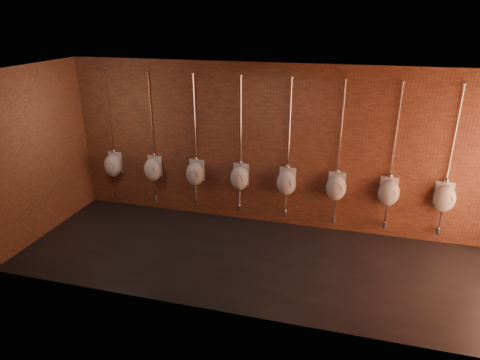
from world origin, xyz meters
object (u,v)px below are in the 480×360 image
object	(u,v)px
urinal_3	(240,177)
urinal_6	(389,192)
urinal_2	(195,173)
urinal_0	(113,165)
urinal_1	(153,169)
urinal_5	(336,187)
urinal_7	(444,198)
urinal_4	(287,182)

from	to	relation	value
urinal_3	urinal_6	xyz separation A→B (m)	(2.84, 0.00, 0.00)
urinal_2	urinal_0	bearing A→B (deg)	180.00
urinal_1	urinal_2	bearing A→B (deg)	0.00
urinal_3	urinal_5	size ratio (longest dim) A/B	1.00
urinal_3	urinal_7	xyz separation A→B (m)	(3.79, 0.00, 0.00)
urinal_3	urinal_0	bearing A→B (deg)	180.00
urinal_2	urinal_5	distance (m)	2.84
urinal_1	urinal_3	size ratio (longest dim) A/B	1.00
urinal_3	urinal_6	world-z (taller)	same
urinal_1	urinal_4	xyz separation A→B (m)	(2.84, 0.00, 0.00)
urinal_2	urinal_6	bearing A→B (deg)	0.00
urinal_0	urinal_6	bearing A→B (deg)	0.00
urinal_6	urinal_7	xyz separation A→B (m)	(0.95, 0.00, 0.00)
urinal_1	urinal_6	bearing A→B (deg)	0.00
urinal_3	urinal_5	world-z (taller)	same
urinal_2	urinal_6	world-z (taller)	same
urinal_2	urinal_7	distance (m)	4.74
urinal_0	urinal_3	size ratio (longest dim) A/B	1.00
urinal_5	urinal_6	world-z (taller)	same
urinal_0	urinal_4	size ratio (longest dim) A/B	1.00
urinal_7	urinal_5	bearing A→B (deg)	180.00
urinal_0	urinal_1	xyz separation A→B (m)	(0.95, 0.00, 0.00)
urinal_5	urinal_0	bearing A→B (deg)	180.00
urinal_0	urinal_3	world-z (taller)	same
urinal_6	urinal_7	bearing A→B (deg)	0.00
urinal_1	urinal_3	world-z (taller)	same
urinal_0	urinal_1	distance (m)	0.95
urinal_1	urinal_4	bearing A→B (deg)	0.00
urinal_4	urinal_1	bearing A→B (deg)	180.00
urinal_5	urinal_2	bearing A→B (deg)	180.00
urinal_1	urinal_5	distance (m)	3.79
urinal_5	urinal_7	distance (m)	1.89
urinal_1	urinal_7	world-z (taller)	same
urinal_6	urinal_3	bearing A→B (deg)	180.00
urinal_1	urinal_6	distance (m)	4.74
urinal_6	urinal_5	bearing A→B (deg)	180.00
urinal_0	urinal_3	distance (m)	2.84
urinal_2	urinal_7	world-z (taller)	same
urinal_3	urinal_7	size ratio (longest dim) A/B	1.00
urinal_6	urinal_7	size ratio (longest dim) A/B	1.00
urinal_6	urinal_0	bearing A→B (deg)	180.00
urinal_1	urinal_3	distance (m)	1.89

